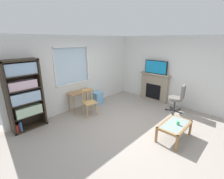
# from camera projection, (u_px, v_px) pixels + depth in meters

# --- Properties ---
(ground) EXTENTS (6.14, 5.68, 0.02)m
(ground) POSITION_uv_depth(u_px,v_px,m) (128.00, 128.00, 4.63)
(ground) COLOR #9E9389
(wall_back_with_window) EXTENTS (5.14, 0.15, 2.60)m
(wall_back_with_window) POSITION_uv_depth(u_px,v_px,m) (79.00, 73.00, 5.79)
(wall_back_with_window) COLOR silver
(wall_back_with_window) RESTS_ON ground
(wall_right) EXTENTS (0.12, 4.88, 2.60)m
(wall_right) POSITION_uv_depth(u_px,v_px,m) (171.00, 71.00, 6.05)
(wall_right) COLOR silver
(wall_right) RESTS_ON ground
(bookshelf) EXTENTS (0.90, 0.38, 1.98)m
(bookshelf) POSITION_uv_depth(u_px,v_px,m) (24.00, 93.00, 4.31)
(bookshelf) COLOR #2D2319
(bookshelf) RESTS_ON ground
(desk_under_window) EXTENTS (0.88, 0.43, 0.71)m
(desk_under_window) POSITION_uv_depth(u_px,v_px,m) (80.00, 95.00, 5.60)
(desk_under_window) COLOR #A37547
(desk_under_window) RESTS_ON ground
(wooden_chair) EXTENTS (0.50, 0.48, 0.90)m
(wooden_chair) POSITION_uv_depth(u_px,v_px,m) (89.00, 102.00, 5.28)
(wooden_chair) COLOR tan
(wooden_chair) RESTS_ON ground
(plastic_drawer_unit) EXTENTS (0.35, 0.40, 0.47)m
(plastic_drawer_unit) POSITION_uv_depth(u_px,v_px,m) (97.00, 98.00, 6.31)
(plastic_drawer_unit) COLOR #72ADDB
(plastic_drawer_unit) RESTS_ON ground
(fireplace) EXTENTS (0.26, 1.27, 1.14)m
(fireplace) POSITION_uv_depth(u_px,v_px,m) (154.00, 87.00, 6.53)
(fireplace) COLOR gray
(fireplace) RESTS_ON ground
(tv) EXTENTS (0.06, 0.94, 0.53)m
(tv) POSITION_uv_depth(u_px,v_px,m) (156.00, 67.00, 6.27)
(tv) COLOR black
(tv) RESTS_ON fireplace
(office_chair) EXTENTS (0.58, 0.57, 1.00)m
(office_chair) POSITION_uv_depth(u_px,v_px,m) (178.00, 97.00, 5.47)
(office_chair) COLOR slate
(office_chair) RESTS_ON ground
(coffee_table) EXTENTS (0.97, 0.56, 0.41)m
(coffee_table) POSITION_uv_depth(u_px,v_px,m) (175.00, 126.00, 4.02)
(coffee_table) COLOR #8C9E99
(coffee_table) RESTS_ON ground
(sippy_cup) EXTENTS (0.07, 0.07, 0.09)m
(sippy_cup) POSITION_uv_depth(u_px,v_px,m) (178.00, 123.00, 3.95)
(sippy_cup) COLOR #33B770
(sippy_cup) RESTS_ON coffee_table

